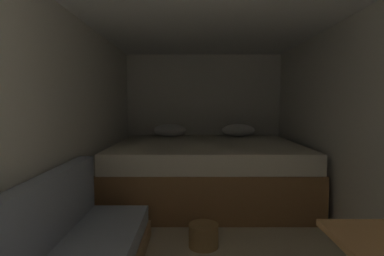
% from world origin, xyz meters
% --- Properties ---
extents(ground_plane, '(6.98, 6.98, 0.00)m').
position_xyz_m(ground_plane, '(0.00, 1.94, 0.00)').
color(ground_plane, beige).
extents(wall_back, '(2.49, 0.05, 1.96)m').
position_xyz_m(wall_back, '(0.00, 4.46, 0.98)').
color(wall_back, silver).
rests_on(wall_back, ground).
extents(wall_left, '(0.05, 4.98, 1.96)m').
position_xyz_m(wall_left, '(-1.22, 1.94, 0.98)').
color(wall_left, silver).
rests_on(wall_left, ground).
extents(wall_right, '(0.05, 4.98, 1.96)m').
position_xyz_m(wall_right, '(1.22, 1.94, 0.98)').
color(wall_right, silver).
rests_on(wall_right, ground).
extents(bed, '(2.27, 1.88, 0.89)m').
position_xyz_m(bed, '(0.00, 3.46, 0.36)').
color(bed, olive).
rests_on(bed, ground).
extents(wicker_basket, '(0.25, 0.25, 0.19)m').
position_xyz_m(wicker_basket, '(-0.09, 2.11, 0.10)').
color(wicker_basket, olive).
rests_on(wicker_basket, ground).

